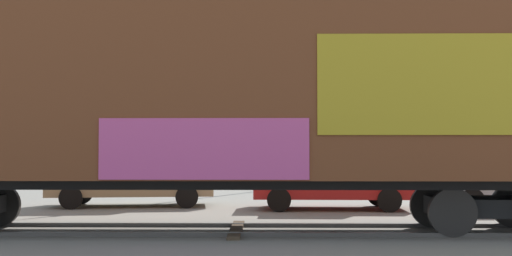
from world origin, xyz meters
TOP-DOWN VIEW (x-y plane):
  - ground_plane at (0.00, 0.00)m, footprint 260.00×260.00m
  - track at (1.75, 0.02)m, footprint 60.02×4.00m
  - freight_car at (1.24, -0.00)m, footprint 16.74×3.43m
  - flagpole at (1.64, 11.99)m, footprint 0.85×1.27m
  - hillside at (-0.09, 55.77)m, footprint 157.77×34.34m
  - parked_car_tan at (-1.85, 5.40)m, footprint 4.90×2.42m
  - parked_car_red at (3.98, 4.85)m, footprint 4.29×2.01m

SIDE VIEW (x-z plane):
  - ground_plane at x=0.00m, z-range 0.00..0.00m
  - track at x=1.75m, z-range 0.00..0.08m
  - parked_car_red at x=3.98m, z-range 0.00..1.65m
  - parked_car_tan at x=-1.85m, z-range 0.00..1.78m
  - freight_car at x=1.24m, z-range 0.35..4.97m
  - hillside at x=-0.09m, z-range -1.85..10.96m
  - flagpole at x=1.64m, z-range 1.07..10.06m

